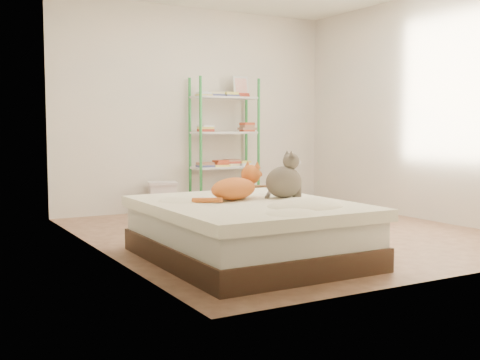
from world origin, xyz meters
TOP-DOWN VIEW (x-y plane):
  - room at (0.00, 0.00)m, footprint 3.81×4.21m
  - bed at (-0.96, -0.89)m, footprint 1.48×1.85m
  - orange_cat at (-0.99, -0.71)m, footprint 0.66×0.52m
  - grey_cat at (-0.56, -0.80)m, footprint 0.38×0.33m
  - shelf_unit at (0.31, 1.88)m, footprint 0.88×0.36m
  - cardboard_box at (0.28, 0.71)m, footprint 0.70×0.74m
  - white_bin at (-0.58, 1.85)m, footprint 0.42×0.39m

SIDE VIEW (x-z plane):
  - cardboard_box at x=0.28m, z-range -0.03..0.42m
  - white_bin at x=-0.58m, z-range 0.00..0.40m
  - bed at x=-0.96m, z-range 0.00..0.47m
  - orange_cat at x=-0.99m, z-range 0.47..0.70m
  - grey_cat at x=-0.56m, z-range 0.47..0.86m
  - shelf_unit at x=0.31m, z-range -0.01..1.73m
  - room at x=0.00m, z-range 0.00..2.61m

